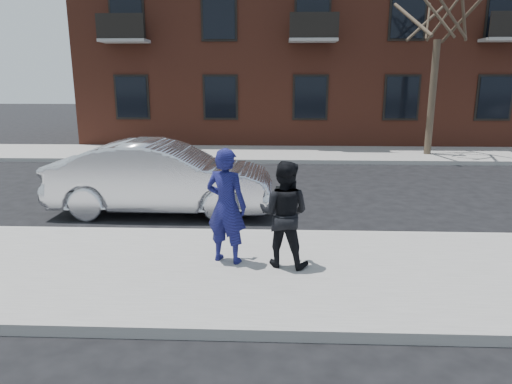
{
  "coord_description": "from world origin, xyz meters",
  "views": [
    {
      "loc": [
        -1.39,
        -6.67,
        2.93
      ],
      "look_at": [
        -1.68,
        0.4,
        1.18
      ],
      "focal_mm": 32.0,
      "sensor_mm": 36.0,
      "label": 1
    }
  ],
  "objects_px": {
    "street_tree": "(441,5)",
    "man_hoodie": "(226,206)",
    "silver_sedan": "(162,178)",
    "man_peacoat": "(284,214)"
  },
  "relations": [
    {
      "from": "man_hoodie",
      "to": "man_peacoat",
      "type": "relative_size",
      "value": 1.11
    },
    {
      "from": "silver_sedan",
      "to": "man_hoodie",
      "type": "height_order",
      "value": "man_hoodie"
    },
    {
      "from": "street_tree",
      "to": "man_hoodie",
      "type": "xyz_separation_m",
      "value": [
        -6.62,
        -10.96,
        -4.47
      ]
    },
    {
      "from": "street_tree",
      "to": "man_hoodie",
      "type": "bearing_deg",
      "value": -121.12
    },
    {
      "from": "silver_sedan",
      "to": "man_peacoat",
      "type": "distance_m",
      "value": 4.21
    },
    {
      "from": "silver_sedan",
      "to": "man_peacoat",
      "type": "bearing_deg",
      "value": -140.66
    },
    {
      "from": "street_tree",
      "to": "man_peacoat",
      "type": "distance_m",
      "value": 13.27
    },
    {
      "from": "silver_sedan",
      "to": "man_peacoat",
      "type": "xyz_separation_m",
      "value": [
        2.65,
        -3.27,
        0.16
      ]
    },
    {
      "from": "street_tree",
      "to": "silver_sedan",
      "type": "bearing_deg",
      "value": -137.07
    },
    {
      "from": "man_hoodie",
      "to": "street_tree",
      "type": "bearing_deg",
      "value": -100.97
    }
  ]
}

